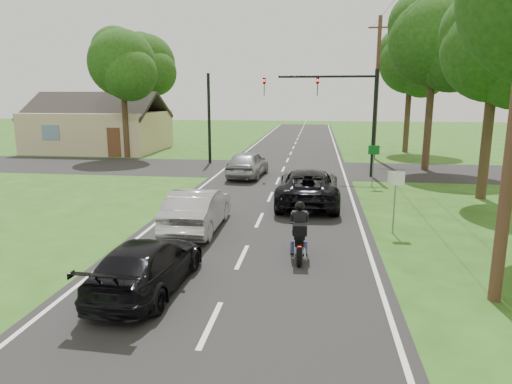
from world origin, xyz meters
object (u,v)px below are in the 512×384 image
utility_pole_far (377,88)px  dark_suv (308,186)px  sign_white (396,187)px  motorcycle_rider (299,236)px  silver_sedan (198,209)px  sign_green (374,156)px  silver_suv (248,164)px  dark_car_behind (147,265)px  traffic_signal (341,103)px

utility_pole_far → dark_suv: bearing=-106.4°
sign_white → dark_suv: bearing=127.4°
motorcycle_rider → silver_sedan: 4.32m
dark_suv → sign_green: bearing=-127.3°
dark_suv → sign_green: 5.27m
sign_green → utility_pole_far: bearing=83.3°
silver_sedan → silver_suv: size_ratio=0.99×
motorcycle_rider → dark_suv: (0.11, 6.71, 0.11)m
dark_car_behind → utility_pole_far: 26.18m
silver_sedan → silver_suv: (0.16, 10.52, 0.03)m
motorcycle_rider → silver_suv: (-3.45, 12.90, 0.10)m
silver_suv → utility_pole_far: utility_pole_far is taller
silver_suv → traffic_signal: (5.15, 0.97, 3.37)m
silver_sedan → silver_suv: silver_suv is taller
silver_suv → sign_white: bearing=127.6°
traffic_signal → utility_pole_far: utility_pole_far is taller
silver_sedan → traffic_signal: (5.31, 11.49, 3.40)m
motorcycle_rider → silver_suv: size_ratio=0.44×
sign_white → sign_green: size_ratio=1.00×
dark_suv → silver_sedan: dark_suv is taller
traffic_signal → sign_white: (1.36, -11.02, -2.54)m
motorcycle_rider → dark_car_behind: size_ratio=0.46×
traffic_signal → sign_green: traffic_signal is taller
motorcycle_rider → sign_white: bearing=40.1°
silver_sedan → dark_car_behind: silver_sedan is taller
dark_car_behind → sign_white: (6.60, 5.48, 0.97)m
silver_suv → sign_green: sign_green is taller
dark_car_behind → utility_pole_far: utility_pole_far is taller
silver_sedan → sign_green: sign_green is taller
silver_suv → sign_green: 7.07m
sign_green → silver_sedan: bearing=-129.0°
silver_suv → traffic_signal: traffic_signal is taller
motorcycle_rider → silver_suv: 13.36m
traffic_signal → sign_white: bearing=-83.0°
dark_suv → utility_pole_far: (4.46, 15.16, 4.31)m
motorcycle_rider → dark_car_behind: (-3.53, -2.63, -0.03)m
motorcycle_rider → utility_pole_far: bearing=75.3°
dark_suv → silver_sedan: bearing=49.4°
dark_car_behind → sign_white: 8.63m
silver_sedan → utility_pole_far: 21.58m
sign_white → sign_green: bearing=88.6°
dark_suv → sign_white: bearing=127.5°
silver_sedan → traffic_signal: size_ratio=0.69×
sign_white → silver_suv: bearing=123.0°
silver_sedan → sign_white: 6.74m
sign_green → sign_white: bearing=-91.4°
dark_suv → silver_sedan: 5.71m
silver_sedan → sign_white: (6.67, 0.47, 0.86)m
motorcycle_rider → silver_sedan: bearing=143.6°
dark_suv → dark_car_behind: 10.03m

